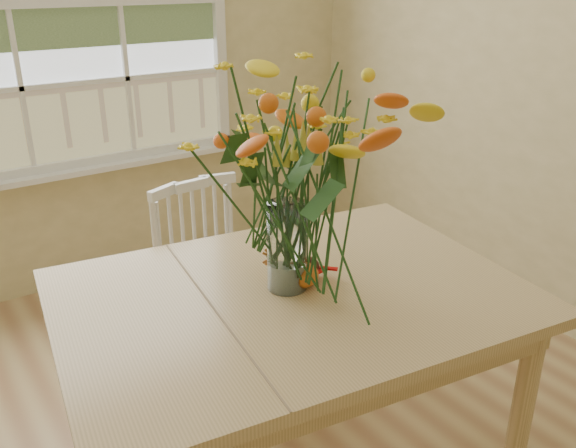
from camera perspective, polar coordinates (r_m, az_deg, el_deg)
wall_back at (r=3.40m, az=-24.38°, el=14.90°), size 4.00×0.02×2.70m
window at (r=3.35m, az=-24.77°, el=17.90°), size 2.42×0.12×1.74m
dining_table at (r=1.97m, az=0.33°, el=-8.58°), size 1.56×1.21×0.77m
windsor_chair at (r=2.64m, az=-7.56°, el=-4.70°), size 0.43×0.42×0.87m
flower_vase at (r=1.78m, az=-0.09°, el=6.11°), size 0.59×0.59×0.70m
pumpkin at (r=1.93m, az=1.39°, el=-4.88°), size 0.10×0.10×0.08m
turkey_figurine at (r=1.97m, az=-0.61°, el=-4.06°), size 0.10×0.09×0.11m
dark_gourd at (r=1.99m, az=1.91°, el=-4.09°), size 0.13×0.11×0.07m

